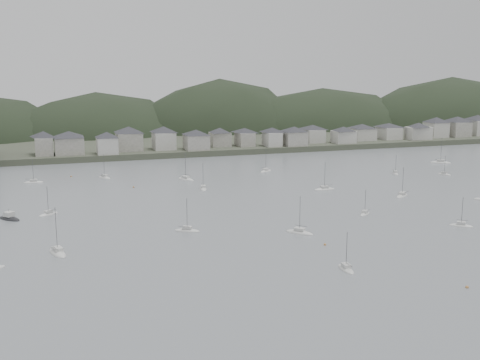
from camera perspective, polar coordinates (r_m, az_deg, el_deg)
name	(u,v)px	position (r m, az deg, el deg)	size (l,w,h in m)	color
ground	(340,262)	(140.81, 9.70, -7.85)	(900.00, 900.00, 0.00)	slate
far_shore_land	(142,131)	(419.56, -9.49, 4.74)	(900.00, 250.00, 3.00)	#383D2D
forested_ridge	(156,153)	(396.83, -8.17, 2.58)	(851.55, 103.94, 102.57)	black
waterfront_town	(266,135)	(323.73, 2.50, 4.40)	(451.48, 28.46, 12.92)	gray
sailboat_lead	(440,163)	(296.91, 18.84, 1.60)	(9.72, 7.87, 13.13)	silver
moored_fleet	(209,209)	(188.86, -2.98, -2.84)	(211.00, 153.99, 13.55)	silver
motor_launch_far	(9,218)	(189.75, -21.43, -3.49)	(7.83, 8.50, 4.03)	black
mooring_buoys	(236,215)	(181.18, -0.34, -3.42)	(176.97, 157.37, 0.70)	#B0763A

